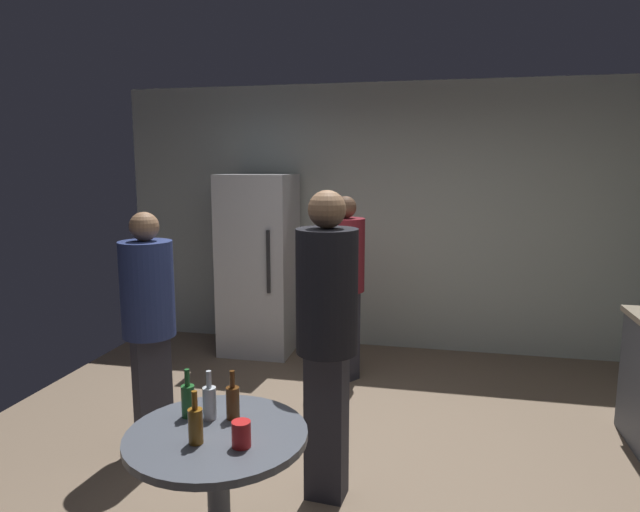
# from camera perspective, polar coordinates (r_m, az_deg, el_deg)

# --- Properties ---
(ground_plane) EXTENTS (5.20, 5.20, 0.10)m
(ground_plane) POSITION_cam_1_polar(r_m,az_deg,el_deg) (3.69, -0.14, -22.42)
(ground_plane) COLOR #7A6651
(wall_back) EXTENTS (5.32, 0.06, 2.70)m
(wall_back) POSITION_cam_1_polar(r_m,az_deg,el_deg) (5.76, 5.51, 3.89)
(wall_back) COLOR beige
(wall_back) RESTS_ON ground_plane
(refrigerator) EXTENTS (0.70, 0.68, 1.80)m
(refrigerator) POSITION_cam_1_polar(r_m,az_deg,el_deg) (5.64, -6.30, -0.85)
(refrigerator) COLOR silver
(refrigerator) RESTS_ON ground_plane
(foreground_table) EXTENTS (0.80, 0.80, 0.73)m
(foreground_table) POSITION_cam_1_polar(r_m,az_deg,el_deg) (2.64, -10.47, -19.35)
(foreground_table) COLOR #4C515B
(foreground_table) RESTS_ON ground_plane
(beer_bottle_amber) EXTENTS (0.06, 0.06, 0.23)m
(beer_bottle_amber) POSITION_cam_1_polar(r_m,az_deg,el_deg) (2.48, -12.64, -16.48)
(beer_bottle_amber) COLOR #8C5919
(beer_bottle_amber) RESTS_ON foreground_table
(beer_bottle_brown) EXTENTS (0.06, 0.06, 0.23)m
(beer_bottle_brown) POSITION_cam_1_polar(r_m,az_deg,el_deg) (2.67, -8.93, -14.49)
(beer_bottle_brown) COLOR #593314
(beer_bottle_brown) RESTS_ON foreground_table
(beer_bottle_green) EXTENTS (0.06, 0.06, 0.23)m
(beer_bottle_green) POSITION_cam_1_polar(r_m,az_deg,el_deg) (2.72, -13.38, -14.12)
(beer_bottle_green) COLOR #26662D
(beer_bottle_green) RESTS_ON foreground_table
(beer_bottle_clear) EXTENTS (0.06, 0.06, 0.23)m
(beer_bottle_clear) POSITION_cam_1_polar(r_m,az_deg,el_deg) (2.68, -11.26, -14.41)
(beer_bottle_clear) COLOR silver
(beer_bottle_clear) RESTS_ON foreground_table
(plastic_cup_red) EXTENTS (0.08, 0.08, 0.11)m
(plastic_cup_red) POSITION_cam_1_polar(r_m,az_deg,el_deg) (2.44, -8.07, -17.62)
(plastic_cup_red) COLOR red
(plastic_cup_red) RESTS_ON foreground_table
(person_in_navy_shirt) EXTENTS (0.48, 0.48, 1.60)m
(person_in_navy_shirt) POSITION_cam_1_polar(r_m,az_deg,el_deg) (3.80, -17.16, -5.72)
(person_in_navy_shirt) COLOR #2D2D38
(person_in_navy_shirt) RESTS_ON ground_plane
(person_in_black_shirt) EXTENTS (0.37, 0.37, 1.76)m
(person_in_black_shirt) POSITION_cam_1_polar(r_m,az_deg,el_deg) (3.07, 0.70, -6.85)
(person_in_black_shirt) COLOR #2D2D38
(person_in_black_shirt) RESTS_ON ground_plane
(person_in_maroon_shirt) EXTENTS (0.47, 0.47, 1.63)m
(person_in_maroon_shirt) POSITION_cam_1_polar(r_m,az_deg,el_deg) (4.85, 2.58, -1.85)
(person_in_maroon_shirt) COLOR #2D2D38
(person_in_maroon_shirt) RESTS_ON ground_plane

